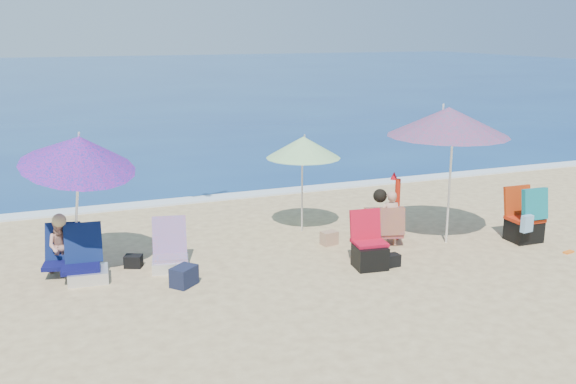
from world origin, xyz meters
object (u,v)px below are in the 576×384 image
object	(u,v)px
chair_navy	(86,265)
person_center	(387,219)
chair_rainbow	(170,256)
camp_chair_left	(369,251)
umbrella_blue	(79,152)
furled_umbrella	(396,203)
person_left	(61,246)
umbrella_turquoise	(449,122)
camp_chair_right	(525,222)
umbrella_striped	(303,147)

from	to	relation	value
chair_navy	person_center	size ratio (longest dim) A/B	0.80
chair_rainbow	camp_chair_left	distance (m)	3.21
umbrella_blue	person_center	world-z (taller)	umbrella_blue
furled_umbrella	person_left	distance (m)	5.77
camp_chair_left	furled_umbrella	bearing A→B (deg)	44.03
umbrella_blue	furled_umbrella	bearing A→B (deg)	-2.89
umbrella_blue	camp_chair_left	xyz separation A→B (m)	(4.26, -1.36, -1.67)
umbrella_turquoise	camp_chair_right	size ratio (longest dim) A/B	2.70
umbrella_turquoise	chair_rainbow	size ratio (longest dim) A/B	3.42
person_center	chair_navy	bearing A→B (deg)	176.57
camp_chair_right	person_left	size ratio (longest dim) A/B	1.04
umbrella_blue	umbrella_striped	bearing A→B (deg)	11.28
umbrella_turquoise	chair_navy	distance (m)	6.53
umbrella_striped	umbrella_turquoise	bearing A→B (deg)	-32.58
person_center	person_left	world-z (taller)	person_center
camp_chair_right	chair_rainbow	bearing A→B (deg)	170.89
furled_umbrella	person_center	world-z (taller)	furled_umbrella
umbrella_blue	person_left	distance (m)	1.55
camp_chair_right	umbrella_striped	bearing A→B (deg)	149.77
camp_chair_left	umbrella_turquoise	bearing A→B (deg)	21.91
person_center	person_left	xyz separation A→B (m)	(-5.41, 0.70, -0.04)
chair_rainbow	person_left	size ratio (longest dim) A/B	0.82
umbrella_striped	person_left	world-z (taller)	umbrella_striped
furled_umbrella	camp_chair_left	world-z (taller)	furled_umbrella
furled_umbrella	camp_chair_right	xyz separation A→B (m)	(2.11, -0.96, -0.32)
person_center	camp_chair_left	bearing A→B (deg)	-133.73
umbrella_striped	person_center	size ratio (longest dim) A/B	1.83
umbrella_turquoise	furled_umbrella	bearing A→B (deg)	158.24
umbrella_turquoise	person_left	xyz separation A→B (m)	(-6.54, 0.75, -1.71)
camp_chair_left	person_left	size ratio (longest dim) A/B	0.91
umbrella_turquoise	chair_navy	bearing A→B (deg)	176.71
furled_umbrella	person_left	bearing A→B (deg)	175.71
umbrella_blue	person_left	size ratio (longest dim) A/B	2.40
chair_navy	person_center	xyz separation A→B (m)	(5.09, -0.31, 0.27)
chair_rainbow	person_center	distance (m)	3.81
chair_navy	chair_rainbow	distance (m)	1.31
furled_umbrella	chair_rainbow	world-z (taller)	furled_umbrella
umbrella_blue	camp_chair_right	distance (m)	7.76
chair_navy	camp_chair_left	xyz separation A→B (m)	(4.31, -1.13, 0.05)
person_left	umbrella_striped	bearing A→B (deg)	8.34
umbrella_turquoise	person_center	size ratio (longest dim) A/B	2.74
furled_umbrella	umbrella_blue	bearing A→B (deg)	177.11
umbrella_blue	camp_chair_left	world-z (taller)	umbrella_blue
chair_navy	camp_chair_right	size ratio (longest dim) A/B	0.79
chair_rainbow	camp_chair_right	world-z (taller)	camp_chair_right
umbrella_turquoise	camp_chair_right	xyz separation A→B (m)	(1.31, -0.64, -1.79)
chair_rainbow	person_left	bearing A→B (deg)	166.40
chair_navy	camp_chair_left	world-z (taller)	camp_chair_left
umbrella_striped	person_center	distance (m)	2.04
person_left	umbrella_turquoise	bearing A→B (deg)	-6.53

